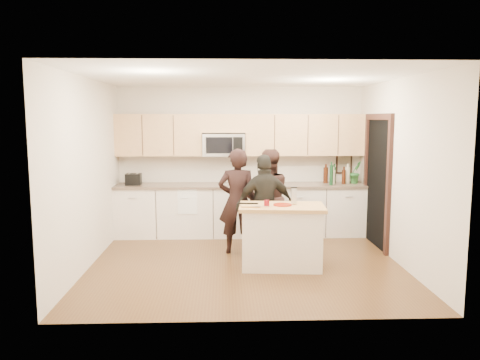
{
  "coord_description": "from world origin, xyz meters",
  "views": [
    {
      "loc": [
        -0.32,
        -6.69,
        2.12
      ],
      "look_at": [
        -0.07,
        0.35,
        1.19
      ],
      "focal_mm": 35.0,
      "sensor_mm": 36.0,
      "label": 1
    }
  ],
  "objects_px": {
    "woman_left": "(237,201)",
    "woman_right": "(265,205)",
    "toaster": "(134,179)",
    "woman_center": "(268,198)",
    "island": "(281,236)"
  },
  "relations": [
    {
      "from": "island",
      "to": "toaster",
      "type": "xyz_separation_m",
      "value": [
        -2.44,
        1.86,
        0.59
      ]
    },
    {
      "from": "island",
      "to": "woman_left",
      "type": "relative_size",
      "value": 0.75
    },
    {
      "from": "toaster",
      "to": "woman_right",
      "type": "relative_size",
      "value": 0.17
    },
    {
      "from": "woman_center",
      "to": "woman_right",
      "type": "distance_m",
      "value": 0.58
    },
    {
      "from": "toaster",
      "to": "woman_right",
      "type": "xyz_separation_m",
      "value": [
        2.25,
        -1.27,
        -0.25
      ]
    },
    {
      "from": "woman_left",
      "to": "woman_center",
      "type": "relative_size",
      "value": 1.03
    },
    {
      "from": "island",
      "to": "toaster",
      "type": "relative_size",
      "value": 4.7
    },
    {
      "from": "island",
      "to": "woman_center",
      "type": "bearing_deg",
      "value": 98.88
    },
    {
      "from": "toaster",
      "to": "woman_left",
      "type": "relative_size",
      "value": 0.16
    },
    {
      "from": "woman_left",
      "to": "toaster",
      "type": "bearing_deg",
      "value": -30.28
    },
    {
      "from": "woman_left",
      "to": "woman_right",
      "type": "bearing_deg",
      "value": 161.54
    },
    {
      "from": "toaster",
      "to": "woman_right",
      "type": "distance_m",
      "value": 2.59
    },
    {
      "from": "toaster",
      "to": "woman_left",
      "type": "height_order",
      "value": "woman_left"
    },
    {
      "from": "island",
      "to": "woman_left",
      "type": "xyz_separation_m",
      "value": [
        -0.61,
        0.75,
        0.38
      ]
    },
    {
      "from": "woman_left",
      "to": "woman_center",
      "type": "height_order",
      "value": "woman_left"
    }
  ]
}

